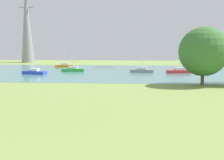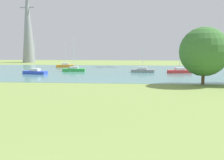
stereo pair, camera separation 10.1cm
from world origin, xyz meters
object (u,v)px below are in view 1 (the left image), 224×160
at_px(sailboat_red, 179,71).
at_px(sailboat_orange, 65,66).
at_px(electricity_pylon, 27,23).
at_px(sailboat_blue, 34,72).
at_px(sailboat_gray, 142,70).
at_px(sailboat_green, 73,69).
at_px(tree_west_near, 203,52).

bearing_deg(sailboat_red, sailboat_orange, 152.46).
height_order(sailboat_orange, electricity_pylon, electricity_pylon).
relative_size(sailboat_red, sailboat_blue, 0.94).
bearing_deg(sailboat_blue, sailboat_gray, 14.73).
bearing_deg(sailboat_blue, sailboat_green, 46.48).
bearing_deg(sailboat_green, sailboat_red, -5.31).
distance_m(sailboat_red, sailboat_green, 22.39).
bearing_deg(sailboat_orange, sailboat_blue, -93.26).
height_order(sailboat_red, sailboat_green, sailboat_green).
bearing_deg(sailboat_red, electricity_pylon, 141.71).
bearing_deg(sailboat_gray, sailboat_red, -8.41).
bearing_deg(sailboat_orange, sailboat_red, -27.54).
bearing_deg(sailboat_blue, sailboat_red, 8.88).
bearing_deg(electricity_pylon, sailboat_green, -55.03).
bearing_deg(sailboat_green, sailboat_orange, 112.75).
distance_m(sailboat_orange, sailboat_green, 13.26).
bearing_deg(sailboat_gray, electricity_pylon, 137.67).
xyz_separation_m(sailboat_orange, sailboat_gray, (20.03, -13.21, -0.01)).
distance_m(sailboat_green, sailboat_gray, 14.93).
height_order(sailboat_red, sailboat_blue, sailboat_blue).
bearing_deg(sailboat_blue, sailboat_orange, 86.74).
height_order(sailboat_blue, tree_west_near, tree_west_near).
relative_size(sailboat_orange, sailboat_blue, 0.96).
relative_size(sailboat_green, electricity_pylon, 0.27).
bearing_deg(sailboat_orange, tree_west_near, -48.73).
bearing_deg(electricity_pylon, sailboat_red, -38.29).
distance_m(sailboat_blue, tree_west_near, 31.73).
bearing_deg(sailboat_red, sailboat_green, 174.69).
relative_size(sailboat_orange, sailboat_red, 1.01).
distance_m(sailboat_red, tree_west_near, 17.73).
bearing_deg(sailboat_blue, tree_west_near, -23.98).
distance_m(tree_west_near, electricity_pylon, 72.07).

